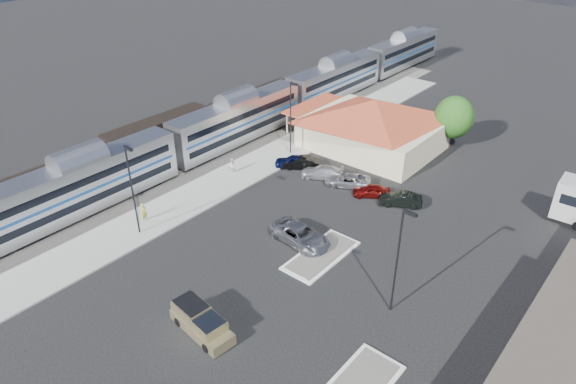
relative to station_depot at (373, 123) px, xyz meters
The scene contains 21 objects.
ground 24.63m from the station_depot, 79.24° to the right, with size 280.00×280.00×0.00m, color black.
railbed 23.14m from the station_depot, 135.78° to the right, with size 16.00×100.00×0.12m, color #4C4944.
platform 19.71m from the station_depot, 112.45° to the right, with size 5.50×92.00×0.18m, color gray.
passenger_train 16.64m from the station_depot, 143.89° to the right, with size 3.00×104.00×5.55m.
freight_cars 26.13m from the station_depot, 138.14° to the right, with size 2.80×46.00×4.00m.
station_depot is the anchor object (origin of this frame).
traffic_island_south 23.80m from the station_depot, 68.74° to the right, with size 3.30×7.50×0.21m.
lamp_plat_s 30.74m from the station_depot, 101.94° to the right, with size 1.08×0.25×9.00m.
lamp_plat_n 10.45m from the station_depot, 128.41° to the right, with size 1.08×0.25×9.00m.
lamp_lot 29.30m from the station_depot, 55.24° to the right, with size 1.08×0.25×9.00m.
tree_depot 9.69m from the station_depot, 38.43° to the left, with size 4.71×4.71×6.63m.
pickup_truck 35.48m from the station_depot, 78.08° to the right, with size 5.55×2.54×1.85m.
suv 22.52m from the station_depot, 74.69° to the right, with size 2.75×5.97×1.66m, color #9C9EA4.
person_a 29.56m from the station_depot, 105.11° to the right, with size 0.68×0.44×1.85m, color #B1C03C.
person_b 18.21m from the station_depot, 117.46° to the right, with size 0.81×0.63×1.66m, color white.
parked_car_a 11.40m from the station_depot, 110.69° to the right, with size 1.74×4.33×1.47m, color #0D1444.
parked_car_b 10.88m from the station_depot, 107.20° to the right, with size 1.50×4.30×1.42m, color black.
parked_car_c 10.71m from the station_depot, 89.64° to the right, with size 1.93×4.75×1.38m, color silver.
parked_car_d 10.92m from the station_depot, 72.14° to the right, with size 2.27×4.92×1.37m, color #999CA2.
parked_car_e 12.52m from the station_depot, 58.21° to the right, with size 1.55×3.85×1.31m, color maroon.
parked_car_f 14.21m from the station_depot, 46.35° to the right, with size 1.49×4.28×1.41m, color black.
Camera 1 is at (24.64, -27.38, 27.22)m, focal length 32.00 mm.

